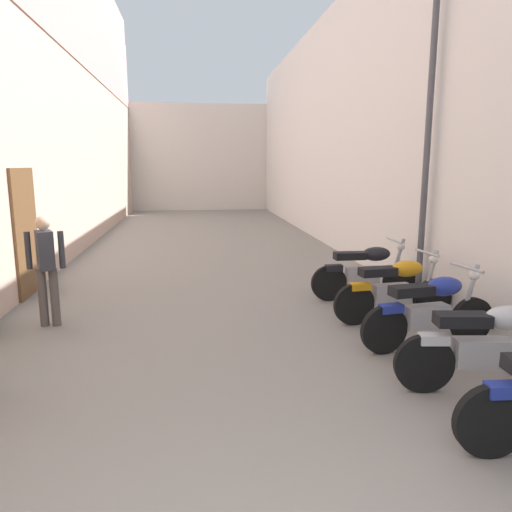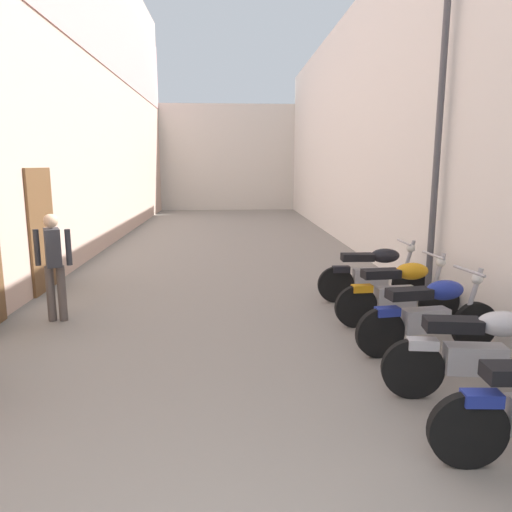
% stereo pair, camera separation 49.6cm
% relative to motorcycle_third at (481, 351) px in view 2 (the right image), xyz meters
% --- Properties ---
extents(ground_plane, '(39.50, 39.50, 0.00)m').
position_rel_motorcycle_third_xyz_m(ground_plane, '(-2.40, 6.45, -0.50)').
color(ground_plane, gray).
extents(building_left, '(0.45, 23.50, 8.78)m').
position_rel_motorcycle_third_xyz_m(building_left, '(-5.94, 8.40, 3.92)').
color(building_left, beige).
rests_on(building_left, ground).
extents(building_right, '(0.45, 23.50, 6.43)m').
position_rel_motorcycle_third_xyz_m(building_right, '(1.14, 8.45, 2.72)').
color(building_right, silver).
rests_on(building_right, ground).
extents(building_far_end, '(9.69, 2.00, 5.20)m').
position_rel_motorcycle_third_xyz_m(building_far_end, '(-2.40, 21.20, 2.10)').
color(building_far_end, beige).
rests_on(building_far_end, ground).
extents(motorcycle_third, '(1.84, 0.58, 1.04)m').
position_rel_motorcycle_third_xyz_m(motorcycle_third, '(0.00, 0.00, 0.00)').
color(motorcycle_third, black).
rests_on(motorcycle_third, ground).
extents(motorcycle_fourth, '(1.84, 0.58, 1.04)m').
position_rel_motorcycle_third_xyz_m(motorcycle_fourth, '(-0.00, 1.19, 0.00)').
color(motorcycle_fourth, black).
rests_on(motorcycle_fourth, ground).
extents(motorcycle_fifth, '(1.85, 0.58, 1.04)m').
position_rel_motorcycle_third_xyz_m(motorcycle_fifth, '(0.00, 2.23, 0.00)').
color(motorcycle_fifth, black).
rests_on(motorcycle_fifth, ground).
extents(motorcycle_sixth, '(1.85, 0.58, 1.04)m').
position_rel_motorcycle_third_xyz_m(motorcycle_sixth, '(0.00, 3.42, 0.00)').
color(motorcycle_sixth, black).
rests_on(motorcycle_sixth, ground).
extents(pedestrian_further_down, '(0.52, 0.39, 1.57)m').
position_rel_motorcycle_third_xyz_m(pedestrian_further_down, '(-4.91, 2.72, 0.42)').
color(pedestrian_further_down, '#564C47').
rests_on(pedestrian_further_down, ground).
extents(street_lamp, '(0.79, 0.18, 4.96)m').
position_rel_motorcycle_third_xyz_m(street_lamp, '(0.70, 3.10, 2.38)').
color(street_lamp, '#47474C').
rests_on(street_lamp, ground).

